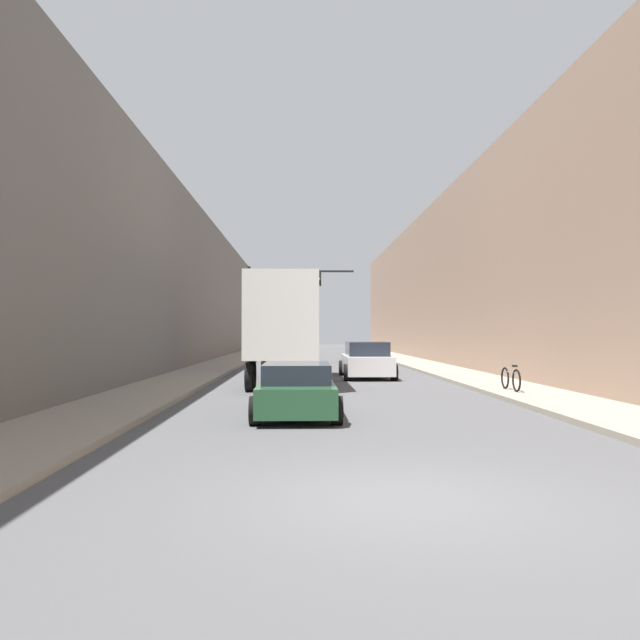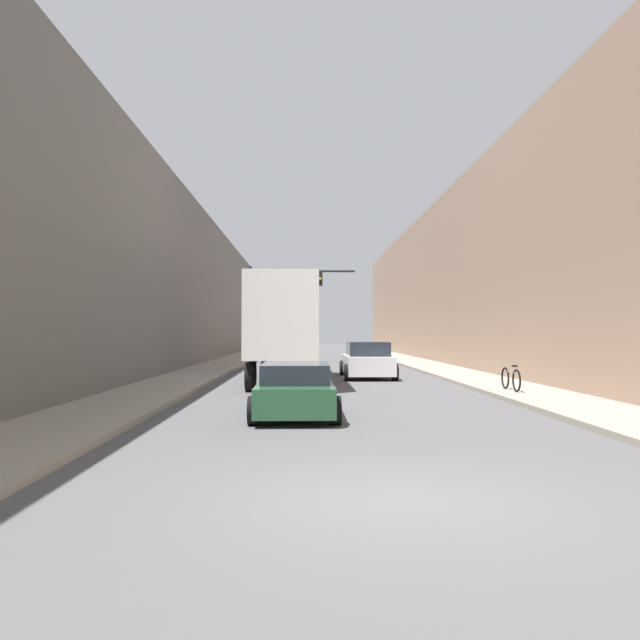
% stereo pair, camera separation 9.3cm
% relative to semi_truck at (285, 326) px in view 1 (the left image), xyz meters
% --- Properties ---
extents(ground_plane, '(200.00, 200.00, 0.00)m').
position_rel_semi_truck_xyz_m(ground_plane, '(1.88, -18.89, -2.31)').
color(ground_plane, '#4C4C4F').
extents(sidewalk_right, '(2.69, 80.00, 0.15)m').
position_rel_semi_truck_xyz_m(sidewalk_right, '(7.98, 11.11, -2.24)').
color(sidewalk_right, gray).
rests_on(sidewalk_right, ground).
extents(sidewalk_left, '(2.69, 80.00, 0.15)m').
position_rel_semi_truck_xyz_m(sidewalk_left, '(-4.22, 11.11, -2.24)').
color(sidewalk_left, gray).
rests_on(sidewalk_left, ground).
extents(building_right, '(6.00, 80.00, 10.60)m').
position_rel_semi_truck_xyz_m(building_right, '(12.32, 11.11, 2.98)').
color(building_right, '#997A66').
rests_on(building_right, ground).
extents(building_left, '(6.00, 80.00, 9.82)m').
position_rel_semi_truck_xyz_m(building_left, '(-8.57, 11.11, 2.60)').
color(building_left, '#66605B').
rests_on(building_left, ground).
extents(semi_truck, '(2.51, 12.56, 4.10)m').
position_rel_semi_truck_xyz_m(semi_truck, '(0.00, 0.00, 0.00)').
color(semi_truck, silver).
rests_on(semi_truck, ground).
extents(sedan_car, '(2.04, 4.36, 1.29)m').
position_rel_semi_truck_xyz_m(sedan_car, '(0.57, -11.25, -1.69)').
color(sedan_car, '#234C2D').
rests_on(sedan_car, ground).
extents(suv_car, '(2.24, 4.62, 1.61)m').
position_rel_semi_truck_xyz_m(suv_car, '(3.58, 1.27, -1.55)').
color(suv_car, silver).
rests_on(suv_car, ground).
extents(traffic_signal_gantry, '(6.91, 0.35, 6.31)m').
position_rel_semi_truck_xyz_m(traffic_signal_gantry, '(-1.07, 14.03, 2.09)').
color(traffic_signal_gantry, black).
rests_on(traffic_signal_gantry, ground).
extents(parked_bicycle, '(0.44, 1.82, 0.86)m').
position_rel_semi_truck_xyz_m(parked_bicycle, '(7.47, -6.41, -1.78)').
color(parked_bicycle, black).
rests_on(parked_bicycle, sidewalk_right).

